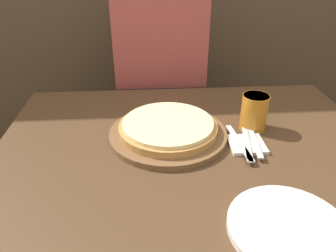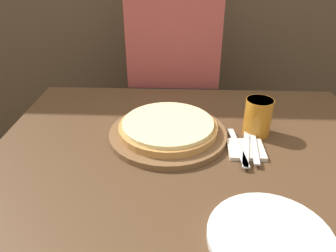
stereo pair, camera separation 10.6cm
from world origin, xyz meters
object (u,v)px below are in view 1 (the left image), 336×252
at_px(pizza_on_board, 168,130).
at_px(spoon, 255,142).
at_px(fork, 239,142).
at_px(beer_glass, 254,111).
at_px(dinner_knife, 247,142).
at_px(dinner_plate, 288,228).
at_px(diner_person, 161,93).

relative_size(pizza_on_board, spoon, 2.11).
height_order(pizza_on_board, fork, pizza_on_board).
height_order(beer_glass, dinner_knife, beer_glass).
height_order(dinner_plate, fork, dinner_plate).
bearing_deg(spoon, diner_person, 112.83).
bearing_deg(dinner_knife, dinner_plate, -90.79).
bearing_deg(beer_glass, pizza_on_board, -173.36).
bearing_deg(fork, dinner_plate, -86.68).
bearing_deg(diner_person, spoon, -67.17).
bearing_deg(beer_glass, diner_person, 119.12).
xyz_separation_m(beer_glass, dinner_knife, (-0.05, -0.11, -0.05)).
xyz_separation_m(pizza_on_board, diner_person, (0.00, 0.56, -0.11)).
bearing_deg(dinner_plate, pizza_on_board, 119.36).
bearing_deg(fork, beer_glass, 55.56).
distance_m(beer_glass, dinner_plate, 0.46).
height_order(beer_glass, dinner_plate, beer_glass).
bearing_deg(dinner_knife, beer_glass, 65.44).
distance_m(beer_glass, spoon, 0.12).
distance_m(dinner_knife, spoon, 0.02).
bearing_deg(pizza_on_board, beer_glass, 6.64).
bearing_deg(pizza_on_board, spoon, -15.66).
relative_size(beer_glass, diner_person, 0.09).
height_order(fork, diner_person, diner_person).
distance_m(fork, spoon, 0.05).
bearing_deg(beer_glass, fork, -124.44).
relative_size(beer_glass, dinner_knife, 0.58).
distance_m(fork, dinner_knife, 0.02).
relative_size(beer_glass, spoon, 0.68).
xyz_separation_m(beer_glass, spoon, (-0.02, -0.11, -0.05)).
distance_m(pizza_on_board, spoon, 0.28).
bearing_deg(dinner_knife, spoon, 0.00).
height_order(dinner_knife, spoon, same).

